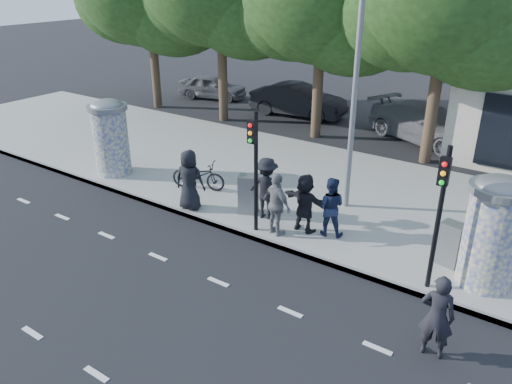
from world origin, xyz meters
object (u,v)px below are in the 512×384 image
Objects in this scene: car_right at (426,124)px; street_lamp at (357,51)px; bicycle at (198,175)px; car_left at (213,87)px; traffic_pole_near at (255,160)px; ped_b at (188,182)px; ped_c at (330,207)px; traffic_pole_far at (440,205)px; cabinet_right at (451,244)px; ad_column_left at (110,135)px; ad_column_right at (493,230)px; ped_d at (266,188)px; ped_e at (277,205)px; ped_a at (190,180)px; ped_f at (305,203)px; car_mid at (298,100)px; man_road at (437,316)px; cabinet_left at (248,194)px.

street_lamp is at bearing -155.87° from car_right.
bicycle is 13.32m from car_left.
ped_b is (-2.48, 0.06, -1.23)m from traffic_pole_near.
traffic_pole_far is at bearing 144.00° from ped_c.
cabinet_right is at bearing 14.63° from traffic_pole_near.
ad_column_right is at bearing 0.92° from ad_column_left.
ad_column_left is 1.55× the size of ped_b.
ped_b is 2.42m from ped_d.
ped_a is at bearing 20.25° from ped_e.
traffic_pole_far reaches higher than ped_f.
ad_column_right reaches higher than ped_a.
ped_a is 11.56m from car_right.
ped_e is 12.77m from car_mid.
ped_b is at bearing -171.63° from car_mid.
car_mid reaches higher than car_left.
ped_c is at bearing -46.02° from man_road.
car_left is at bearing 19.62° from bicycle.
ped_a is at bearing 16.65° from ped_f.
car_right is at bearing 122.32° from cabinet_right.
cabinet_left is at bearing -155.20° from ped_b.
ped_d reaches higher than ped_e.
ped_a is 14.80m from car_left.
cabinet_right is 0.29× the size of car_left.
ped_c is at bearing -153.83° from car_right.
ped_e is at bearing -157.98° from car_mid.
ped_f is at bearing -178.53° from ad_column_right.
cabinet_left reaches higher than car_left.
street_lamp is 4.68m from ped_e.
car_mid is (-5.11, 10.62, -0.27)m from ped_d.
traffic_pole_near reaches higher than ped_a.
man_road reaches higher than bicycle.
ad_column_right is at bearing -173.82° from ped_b.
cabinet_right is at bearing 84.74° from traffic_pole_far.
ped_e is at bearing -106.67° from street_lamp.
car_right is at bearing -109.70° from car_left.
ped_c is (1.79, 0.98, -1.25)m from traffic_pole_near.
ad_column_left reaches higher than car_left.
ped_d is 1.55× the size of cabinet_left.
street_lamp reaches higher than traffic_pole_near.
street_lamp reaches higher than ped_b.
ad_column_right is 20.30m from car_left.
ad_column_right is 0.33× the size of street_lamp.
ped_f is 0.35× the size of car_mid.
ped_c reaches higher than man_road.
cabinet_left is at bearing -137.41° from street_lamp.
car_mid is at bearing -54.02° from ped_f.
bicycle is 1.63× the size of cabinet_right.
street_lamp reaches higher than ad_column_left.
traffic_pole_far reaches higher than car_left.
cabinet_right is at bearing -18.80° from cabinet_left.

